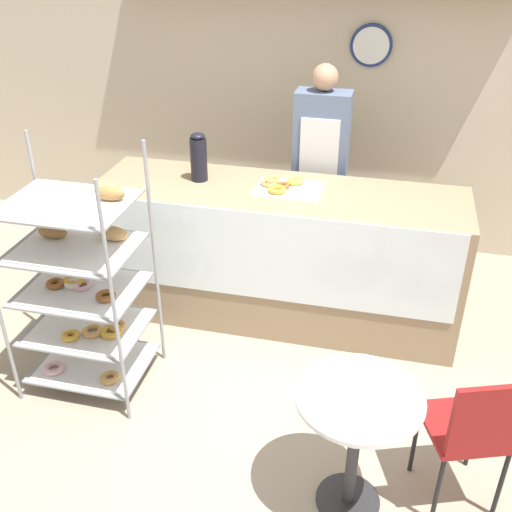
{
  "coord_description": "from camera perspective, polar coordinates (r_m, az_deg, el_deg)",
  "views": [
    {
      "loc": [
        0.74,
        -2.71,
        2.68
      ],
      "look_at": [
        0.0,
        0.36,
        0.86
      ],
      "focal_mm": 42.0,
      "sensor_mm": 36.0,
      "label": 1
    }
  ],
  "objects": [
    {
      "name": "cafe_chair",
      "position": [
        3.13,
        20.09,
        -15.15
      ],
      "size": [
        0.49,
        0.49,
        0.89
      ],
      "rotation": [
        0.0,
        0.0,
        3.49
      ],
      "color": "black",
      "rests_on": "ground_plane"
    },
    {
      "name": "ground_plane",
      "position": [
        3.88,
        -1.27,
        -13.71
      ],
      "size": [
        14.0,
        14.0,
        0.0
      ],
      "primitive_type": "plane",
      "color": "gray"
    },
    {
      "name": "person_worker",
      "position": [
        4.67,
        6.1,
        8.22
      ],
      "size": [
        0.41,
        0.23,
        1.75
      ],
      "color": "#282833",
      "rests_on": "ground_plane"
    },
    {
      "name": "cafe_table",
      "position": [
        3.01,
        9.52,
        -15.61
      ],
      "size": [
        0.61,
        0.61,
        0.74
      ],
      "color": "#262628",
      "rests_on": "ground_plane"
    },
    {
      "name": "back_wall",
      "position": [
        5.3,
        5.31,
        15.5
      ],
      "size": [
        10.0,
        0.3,
        2.7
      ],
      "color": "beige",
      "rests_on": "ground_plane"
    },
    {
      "name": "pastry_rack",
      "position": [
        3.76,
        -16.18,
        -2.81
      ],
      "size": [
        0.76,
        0.61,
        1.56
      ],
      "color": "gray",
      "rests_on": "ground_plane"
    },
    {
      "name": "display_counter",
      "position": [
        4.37,
        2.02,
        0.18
      ],
      "size": [
        2.6,
        0.75,
        1.01
      ],
      "color": "#937A5B",
      "rests_on": "ground_plane"
    },
    {
      "name": "coffee_carafe",
      "position": [
        4.27,
        -5.49,
        9.35
      ],
      "size": [
        0.12,
        0.12,
        0.35
      ],
      "color": "black",
      "rests_on": "display_counter"
    },
    {
      "name": "donut_tray_counter",
      "position": [
        4.17,
        2.74,
        6.7
      ],
      "size": [
        0.45,
        0.33,
        0.05
      ],
      "color": "silver",
      "rests_on": "display_counter"
    }
  ]
}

